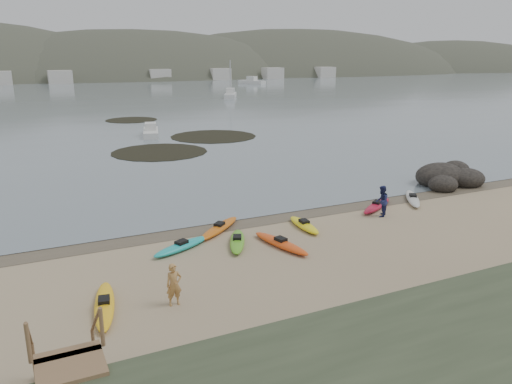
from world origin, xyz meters
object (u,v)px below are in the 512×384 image
person_east (382,201)px  rock_cluster (448,181)px  person_west (174,285)px  stairs (68,364)px

person_east → rock_cluster: person_east is taller
rock_cluster → person_west: bearing=-158.8°
stairs → rock_cluster: (26.53, 12.59, -0.80)m
stairs → rock_cluster: 29.37m
person_west → rock_cluster: (22.54, 8.76, -0.55)m
stairs → rock_cluster: bearing=25.4°
stairs → rock_cluster: size_ratio=0.51×
stairs → person_west: 5.54m
person_east → stairs: bearing=-14.7°
person_west → person_east: (13.51, 5.00, 0.09)m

